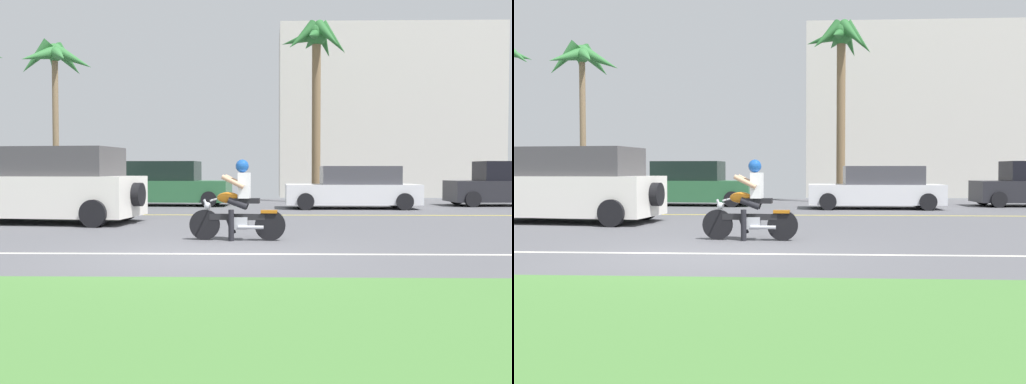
# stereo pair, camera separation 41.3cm
# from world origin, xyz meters

# --- Properties ---
(ground) EXTENTS (56.00, 30.00, 0.04)m
(ground) POSITION_xyz_m (0.00, 3.00, -0.02)
(ground) COLOR #545459
(grass_median) EXTENTS (56.00, 3.80, 0.06)m
(grass_median) POSITION_xyz_m (0.00, -4.10, 0.03)
(grass_median) COLOR #477A38
(grass_median) RESTS_ON ground
(lane_line_near) EXTENTS (50.40, 0.12, 0.01)m
(lane_line_near) POSITION_xyz_m (0.00, 0.14, 0.00)
(lane_line_near) COLOR silver
(lane_line_near) RESTS_ON ground
(lane_line_far) EXTENTS (50.40, 0.12, 0.01)m
(lane_line_far) POSITION_xyz_m (0.00, 8.20, 0.00)
(lane_line_far) COLOR yellow
(lane_line_far) RESTS_ON ground
(motorcyclist) EXTENTS (1.81, 0.59, 1.51)m
(motorcyclist) POSITION_xyz_m (0.53, 1.98, 0.64)
(motorcyclist) COLOR black
(motorcyclist) RESTS_ON ground
(suv_nearby) EXTENTS (4.68, 2.66, 1.88)m
(suv_nearby) POSITION_xyz_m (-4.30, 5.56, 0.91)
(suv_nearby) COLOR white
(suv_nearby) RESTS_ON ground
(parked_car_0) EXTENTS (3.96, 2.02, 1.69)m
(parked_car_0) POSITION_xyz_m (-7.36, 13.57, 0.78)
(parked_car_0) COLOR #2D663D
(parked_car_0) RESTS_ON ground
(parked_car_1) EXTENTS (4.40, 2.15, 1.63)m
(parked_car_1) POSITION_xyz_m (-2.58, 12.78, 0.76)
(parked_car_1) COLOR #2D663D
(parked_car_1) RESTS_ON ground
(parked_car_2) EXTENTS (4.49, 1.97, 1.44)m
(parked_car_2) POSITION_xyz_m (4.00, 11.29, 0.68)
(parked_car_2) COLOR silver
(parked_car_2) RESTS_ON ground
(parked_car_3) EXTENTS (4.02, 1.92, 1.63)m
(parked_car_3) POSITION_xyz_m (9.75, 12.93, 0.76)
(parked_car_3) COLOR #232328
(parked_car_3) RESTS_ON ground
(palm_tree_0) EXTENTS (2.91, 2.98, 7.29)m
(palm_tree_0) POSITION_xyz_m (2.96, 14.91, 6.02)
(palm_tree_0) COLOR brown
(palm_tree_0) RESTS_ON ground
(palm_tree_2) EXTENTS (3.15, 3.09, 6.78)m
(palm_tree_2) POSITION_xyz_m (-7.86, 15.78, 5.71)
(palm_tree_2) COLOR #846B4C
(palm_tree_2) RESTS_ON ground
(building_far) EXTENTS (10.62, 4.00, 8.27)m
(building_far) POSITION_xyz_m (6.91, 21.00, 4.13)
(building_far) COLOR beige
(building_far) RESTS_ON ground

